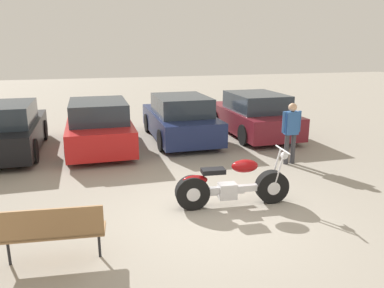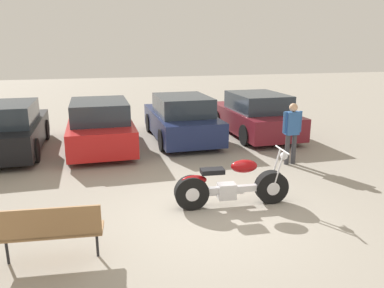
% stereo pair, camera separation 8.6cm
% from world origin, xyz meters
% --- Properties ---
extents(ground_plane, '(60.00, 60.00, 0.00)m').
position_xyz_m(ground_plane, '(0.00, 0.00, 0.00)').
color(ground_plane, gray).
extents(motorcycle, '(2.24, 0.64, 1.08)m').
position_xyz_m(motorcycle, '(0.51, 0.37, 0.41)').
color(motorcycle, black).
rests_on(motorcycle, ground_plane).
extents(parked_car_black, '(1.88, 4.16, 1.45)m').
position_xyz_m(parked_car_black, '(-4.34, 5.48, 0.68)').
color(parked_car_black, black).
rests_on(parked_car_black, ground_plane).
extents(parked_car_red, '(1.88, 4.16, 1.45)m').
position_xyz_m(parked_car_red, '(-1.77, 5.31, 0.68)').
color(parked_car_red, red).
rests_on(parked_car_red, ground_plane).
extents(parked_car_navy, '(1.88, 4.16, 1.45)m').
position_xyz_m(parked_car_navy, '(0.80, 5.71, 0.68)').
color(parked_car_navy, '#19234C').
rests_on(parked_car_navy, ground_plane).
extents(parked_car_maroon, '(1.88, 4.16, 1.45)m').
position_xyz_m(parked_car_maroon, '(3.38, 5.68, 0.68)').
color(parked_car_maroon, maroon).
rests_on(parked_car_maroon, ground_plane).
extents(park_bench, '(1.47, 0.54, 0.89)m').
position_xyz_m(park_bench, '(-2.64, -0.83, 0.54)').
color(park_bench, '#997047').
rests_on(park_bench, ground_plane).
extents(person_standing, '(0.52, 0.21, 1.59)m').
position_xyz_m(person_standing, '(2.93, 2.42, 0.94)').
color(person_standing, '#38383D').
rests_on(person_standing, ground_plane).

